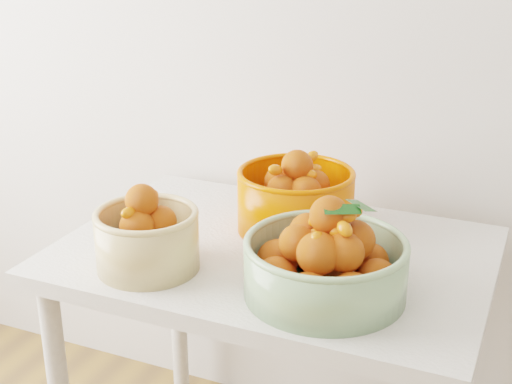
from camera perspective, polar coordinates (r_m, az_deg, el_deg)
table at (r=1.73m, az=1.43°, el=-7.41°), size 1.00×0.70×0.75m
bowl_cream at (r=1.59m, az=-8.72°, el=-3.59°), size 0.31×0.31×0.20m
bowl_green at (r=1.47m, az=5.56°, el=-5.63°), size 0.38×0.38×0.22m
bowl_orange at (r=1.76m, az=3.21°, el=-0.52°), size 0.37×0.37×0.21m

